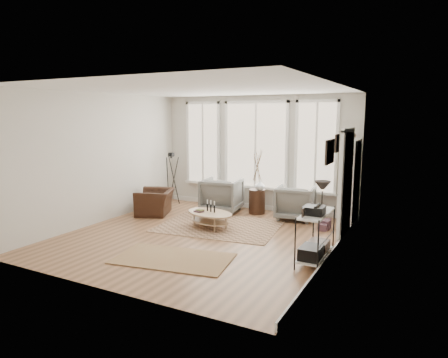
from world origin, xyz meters
The scene contains 17 objects.
room centered at (0.02, 0.03, 1.43)m, with size 5.50×5.54×2.90m.
bay_window centered at (0.00, 2.71, 1.61)m, with size 4.14×0.12×2.24m.
door centered at (2.57, 1.15, 1.12)m, with size 0.09×1.06×2.22m.
bookcase centered at (2.44, 2.23, 0.96)m, with size 0.31×0.85×2.06m.
low_shelf centered at (2.38, -0.30, 0.51)m, with size 0.38×1.08×1.30m.
wall_art centered at (2.58, -0.27, 1.88)m, with size 0.04×0.88×0.44m.
rug_main centered at (-0.03, 0.82, 0.01)m, with size 2.55×1.91×0.01m, color brown.
rug_runner centered at (0.23, -1.31, 0.01)m, with size 1.95×1.08×0.01m, color brown.
coffee_table centered at (-0.15, 0.60, 0.28)m, with size 1.26×0.98×0.51m.
armchair_left centered at (-0.61, 2.03, 0.43)m, with size 0.91×0.94×0.85m, color slate.
armchair_right centered at (1.25, 2.18, 0.40)m, with size 0.85×0.87×0.79m, color slate.
side_table centered at (0.23, 2.29, 0.81)m, with size 0.40×0.40×1.68m.
vase centered at (0.33, 2.23, 0.72)m, with size 0.23×0.23×0.24m, color silver.
accent_chair centered at (-1.95, 1.06, 0.30)m, with size 0.82×0.94×0.61m, color #321B11.
tripod_camera centered at (-2.25, 2.20, 0.65)m, with size 0.50×0.50×1.41m.
book_stack_near centered at (2.05, 1.72, 0.10)m, with size 0.24×0.31×0.20m, color maroon.
book_stack_far centered at (2.05, 1.57, 0.07)m, with size 0.18×0.23×0.15m, color maroon.
Camera 1 is at (3.99, -6.63, 2.42)m, focal length 32.00 mm.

